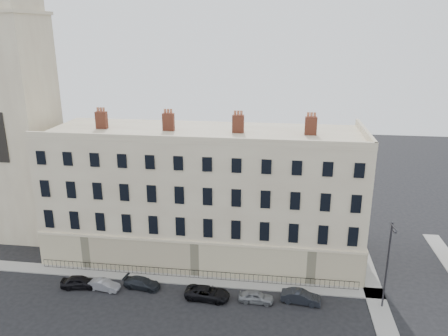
{
  "coord_description": "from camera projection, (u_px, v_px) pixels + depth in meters",
  "views": [
    {
      "loc": [
        2.89,
        -35.73,
        25.94
      ],
      "look_at": [
        -3.32,
        10.0,
        11.39
      ],
      "focal_mm": 35.0,
      "sensor_mm": 36.0,
      "label": 1
    }
  ],
  "objects": [
    {
      "name": "pavement_east_return",
      "position": [
        369.0,
        278.0,
        47.81
      ],
      "size": [
        2.0,
        24.0,
        0.12
      ],
      "primitive_type": "cube",
      "color": "gray",
      "rests_on": "ground"
    },
    {
      "name": "car_c",
      "position": [
        142.0,
        283.0,
        45.92
      ],
      "size": [
        4.11,
        2.12,
        1.14
      ],
      "primitive_type": "imported",
      "rotation": [
        0.0,
        0.0,
        1.43
      ],
      "color": "black",
      "rests_on": "ground"
    },
    {
      "name": "railings",
      "position": [
        194.0,
        274.0,
        47.64
      ],
      "size": [
        35.0,
        0.04,
        0.96
      ],
      "color": "black",
      "rests_on": "ground"
    },
    {
      "name": "church_tower",
      "position": [
        13.0,
        93.0,
        53.41
      ],
      "size": [
        8.0,
        8.13,
        44.0
      ],
      "color": "#C4B192",
      "rests_on": "ground"
    },
    {
      "name": "streetlamp",
      "position": [
        388.0,
        262.0,
        41.24
      ],
      "size": [
        0.37,
        1.97,
        9.11
      ],
      "rotation": [
        0.0,
        0.0,
        0.1
      ],
      "color": "#323136",
      "rests_on": "ground"
    },
    {
      "name": "car_a",
      "position": [
        80.0,
        282.0,
        45.97
      ],
      "size": [
        4.06,
        2.13,
        1.32
      ],
      "primitive_type": "imported",
      "rotation": [
        0.0,
        0.0,
        1.73
      ],
      "color": "black",
      "rests_on": "ground"
    },
    {
      "name": "car_e",
      "position": [
        256.0,
        297.0,
        43.5
      ],
      "size": [
        3.56,
        1.58,
        1.19
      ],
      "primitive_type": "imported",
      "rotation": [
        0.0,
        0.0,
        1.52
      ],
      "color": "slate",
      "rests_on": "ground"
    },
    {
      "name": "car_f",
      "position": [
        301.0,
        297.0,
        43.38
      ],
      "size": [
        4.09,
        1.85,
        1.3
      ],
      "primitive_type": "imported",
      "rotation": [
        0.0,
        0.0,
        1.45
      ],
      "color": "black",
      "rests_on": "ground"
    },
    {
      "name": "pavement_terrace",
      "position": [
        158.0,
        277.0,
        47.93
      ],
      "size": [
        48.0,
        2.0,
        0.12
      ],
      "primitive_type": "cube",
      "color": "gray",
      "rests_on": "ground"
    },
    {
      "name": "car_d",
      "position": [
        207.0,
        293.0,
        44.05
      ],
      "size": [
        4.68,
        2.43,
        1.26
      ],
      "primitive_type": "imported",
      "rotation": [
        0.0,
        0.0,
        1.5
      ],
      "color": "black",
      "rests_on": "ground"
    },
    {
      "name": "ground",
      "position": [
        244.0,
        313.0,
        41.93
      ],
      "size": [
        160.0,
        160.0,
        0.0
      ],
      "primitive_type": "plane",
      "color": "black",
      "rests_on": "ground"
    },
    {
      "name": "car_b",
      "position": [
        104.0,
        285.0,
        45.59
      ],
      "size": [
        3.45,
        1.59,
        1.1
      ],
      "primitive_type": "imported",
      "rotation": [
        0.0,
        0.0,
        1.44
      ],
      "color": "gray",
      "rests_on": "ground"
    },
    {
      "name": "terrace",
      "position": [
        204.0,
        193.0,
        51.76
      ],
      "size": [
        36.22,
        12.22,
        17.0
      ],
      "color": "#C4B192",
      "rests_on": "ground"
    }
  ]
}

